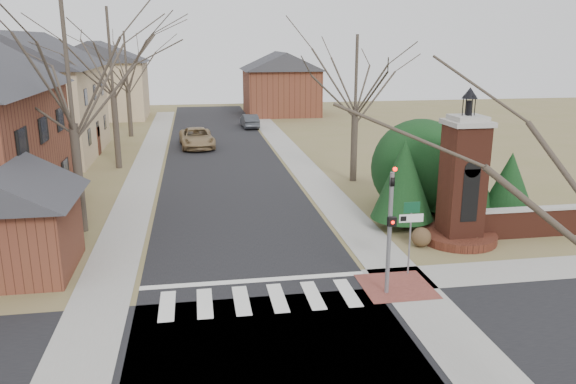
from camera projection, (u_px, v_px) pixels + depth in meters
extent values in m
plane|color=olive|center=(263.00, 311.00, 17.76)|extent=(120.00, 120.00, 0.00)
cube|color=black|center=(224.00, 164.00, 38.69)|extent=(8.00, 70.00, 0.01)
cube|color=black|center=(276.00, 362.00, 14.90)|extent=(120.00, 8.00, 0.01)
cube|color=silver|center=(260.00, 299.00, 18.51)|extent=(8.00, 2.20, 0.02)
cube|color=silver|center=(255.00, 281.00, 19.94)|extent=(8.00, 0.35, 0.02)
cube|color=gray|center=(298.00, 161.00, 39.52)|extent=(2.00, 60.00, 0.02)
cube|color=gray|center=(147.00, 167.00, 37.87)|extent=(2.00, 60.00, 0.02)
cube|color=brown|center=(396.00, 287.00, 19.47)|extent=(2.40, 2.40, 0.02)
cylinder|color=slate|center=(389.00, 234.00, 18.46)|extent=(0.14, 0.14, 4.20)
imported|color=black|center=(392.00, 177.00, 17.95)|extent=(0.15, 0.18, 0.90)
sphere|color=#FF0C05|center=(395.00, 169.00, 17.66)|extent=(0.14, 0.14, 0.14)
cube|color=black|center=(392.00, 222.00, 18.16)|extent=(0.28, 0.16, 0.30)
sphere|color=#FF0C05|center=(393.00, 222.00, 18.07)|extent=(0.11, 0.11, 0.11)
cylinder|color=slate|center=(410.00, 240.00, 20.21)|extent=(0.06, 0.06, 2.60)
cube|color=silver|center=(411.00, 218.00, 19.96)|extent=(0.90, 0.03, 0.30)
cube|color=black|center=(403.00, 219.00, 19.90)|extent=(0.22, 0.02, 0.18)
cube|color=#0D3F25|center=(412.00, 207.00, 19.86)|extent=(0.60, 0.03, 0.40)
cylinder|color=#552519|center=(458.00, 237.00, 23.90)|extent=(3.20, 3.20, 0.36)
cube|color=#552519|center=(462.00, 184.00, 23.29)|extent=(1.50, 1.50, 5.00)
cube|color=black|center=(470.00, 196.00, 22.68)|extent=(0.70, 0.10, 2.20)
cube|color=gray|center=(468.00, 123.00, 22.62)|extent=(1.70, 1.70, 0.20)
cube|color=gray|center=(468.00, 118.00, 22.57)|extent=(1.30, 1.30, 0.20)
cylinder|color=black|center=(469.00, 108.00, 22.46)|extent=(0.20, 0.20, 0.60)
cone|color=black|center=(470.00, 93.00, 22.30)|extent=(0.64, 0.64, 0.45)
cube|color=#552519|center=(555.00, 222.00, 24.50)|extent=(7.50, 0.40, 1.20)
cube|color=gray|center=(557.00, 208.00, 24.33)|extent=(7.50, 0.50, 0.10)
cube|color=tan|center=(31.00, 113.00, 40.47)|extent=(9.00, 12.00, 6.40)
cube|color=brown|center=(14.00, 236.00, 20.32)|extent=(4.00, 4.00, 2.80)
cube|color=tan|center=(99.00, 90.00, 60.75)|extent=(10.00, 8.00, 6.00)
cube|color=tan|center=(65.00, 53.00, 57.74)|extent=(0.75, 0.75, 3.08)
cube|color=brown|center=(281.00, 92.00, 64.06)|extent=(8.00, 8.00, 5.00)
cube|color=brown|center=(263.00, 62.00, 61.29)|extent=(0.75, 0.75, 2.80)
cylinder|color=#473D33|center=(401.00, 223.00, 25.50)|extent=(0.20, 0.20, 0.50)
cone|color=black|center=(403.00, 179.00, 24.96)|extent=(2.80, 2.80, 3.60)
cylinder|color=#473D33|center=(457.00, 212.00, 27.16)|extent=(0.20, 0.20, 0.50)
cone|color=black|center=(461.00, 164.00, 26.55)|extent=(3.40, 3.40, 4.20)
cylinder|color=#473D33|center=(506.00, 216.00, 26.53)|extent=(0.20, 0.20, 0.50)
cone|color=black|center=(510.00, 182.00, 26.09)|extent=(2.40, 2.40, 2.80)
sphere|color=black|center=(420.00, 164.00, 27.60)|extent=(4.80, 4.80, 4.80)
cylinder|color=#473D33|center=(79.00, 178.00, 24.58)|extent=(0.40, 0.40, 4.83)
cylinder|color=#473D33|center=(116.00, 130.00, 36.92)|extent=(0.40, 0.40, 5.04)
cylinder|color=#473D33|center=(129.00, 111.00, 49.30)|extent=(0.40, 0.40, 4.41)
cylinder|color=#473D33|center=(354.00, 147.00, 33.62)|extent=(0.40, 0.40, 4.20)
imported|color=#937850|center=(197.00, 138.00, 44.51)|extent=(2.93, 5.67, 1.53)
imported|color=#3A3D43|center=(250.00, 121.00, 54.49)|extent=(1.62, 4.12, 1.33)
sphere|color=#503B24|center=(421.00, 237.00, 23.16)|extent=(0.82, 0.82, 0.82)
sphere|color=brown|center=(473.00, 235.00, 23.54)|extent=(0.71, 0.71, 0.71)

